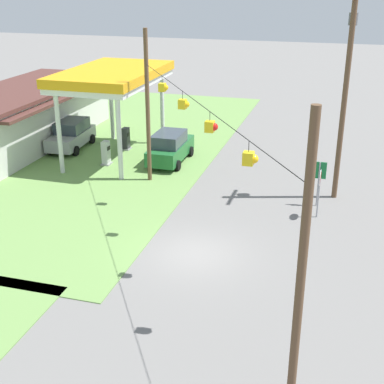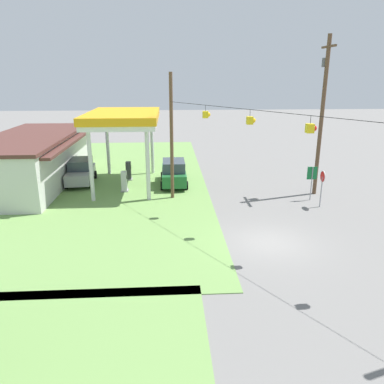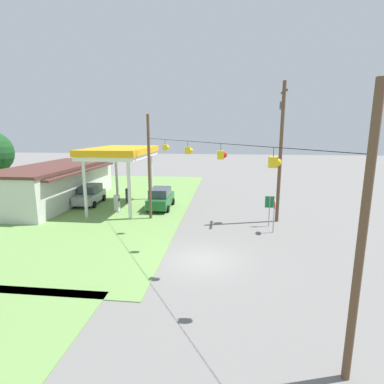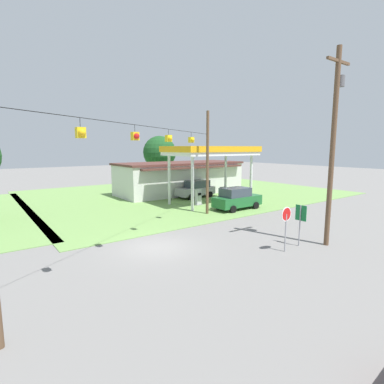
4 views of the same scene
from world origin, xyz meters
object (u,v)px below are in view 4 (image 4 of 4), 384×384
(fuel_pump_near, at_px, (198,198))
(utility_pole_main, at_px, (334,139))
(tree_behind_station, at_px, (160,153))
(car_at_pumps_rear, at_px, (196,189))
(stop_sign_roadside, at_px, (286,219))
(gas_station_canopy, at_px, (211,152))
(car_at_pumps_front, at_px, (237,199))
(route_sign, at_px, (301,217))
(gas_station_store, at_px, (180,178))
(fuel_pump_far, at_px, (223,195))

(fuel_pump_near, xyz_separation_m, utility_pole_main, (-1.36, -14.18, 5.42))
(tree_behind_station, bearing_deg, car_at_pumps_rear, -102.25)
(car_at_pumps_rear, bearing_deg, stop_sign_roadside, 64.11)
(gas_station_canopy, distance_m, stop_sign_roadside, 15.11)
(car_at_pumps_front, xyz_separation_m, route_sign, (-4.39, -9.57, 0.68))
(gas_station_store, distance_m, car_at_pumps_rear, 4.04)
(gas_station_canopy, relative_size, fuel_pump_far, 5.72)
(gas_station_store, distance_m, utility_pole_main, 22.68)
(gas_station_canopy, bearing_deg, fuel_pump_near, -179.94)
(route_sign, bearing_deg, car_at_pumps_rear, 72.57)
(stop_sign_roadside, distance_m, utility_pole_main, 5.31)
(fuel_pump_far, height_order, utility_pole_main, utility_pole_main)
(gas_station_store, xyz_separation_m, stop_sign_roadside, (-7.39, -21.11, -0.14))
(route_sign, distance_m, tree_behind_station, 31.19)
(gas_station_canopy, height_order, route_sign, gas_station_canopy)
(fuel_pump_far, bearing_deg, gas_station_store, 91.50)
(gas_station_store, distance_m, tree_behind_station, 9.69)
(fuel_pump_near, relative_size, tree_behind_station, 0.21)
(fuel_pump_near, bearing_deg, gas_station_store, 68.18)
(gas_station_canopy, distance_m, car_at_pumps_front, 5.66)
(fuel_pump_near, relative_size, fuel_pump_far, 1.00)
(fuel_pump_far, height_order, car_at_pumps_rear, car_at_pumps_rear)
(gas_station_canopy, height_order, car_at_pumps_rear, gas_station_canopy)
(gas_station_canopy, relative_size, car_at_pumps_rear, 1.90)
(utility_pole_main, bearing_deg, gas_station_store, 78.53)
(fuel_pump_far, bearing_deg, utility_pole_main, -108.09)
(gas_station_store, xyz_separation_m, car_at_pumps_rear, (-0.52, -3.89, -0.96))
(gas_station_canopy, xyz_separation_m, stop_sign_roadside, (-5.96, -13.45, -3.44))
(gas_station_store, height_order, route_sign, gas_station_store)
(fuel_pump_near, xyz_separation_m, fuel_pump_far, (3.27, 0.00, 0.00))
(stop_sign_roadside, xyz_separation_m, route_sign, (1.51, 0.12, -0.10))
(car_at_pumps_rear, bearing_deg, utility_pole_main, 73.57)
(gas_station_canopy, relative_size, car_at_pumps_front, 1.88)
(gas_station_store, xyz_separation_m, fuel_pump_near, (-3.07, -7.67, -1.21))
(stop_sign_roadside, xyz_separation_m, tree_behind_station, (9.66, 30.05, 3.11))
(utility_pole_main, xyz_separation_m, tree_behind_station, (6.70, 30.78, -1.23))
(fuel_pump_far, xyz_separation_m, utility_pole_main, (-4.63, -14.18, 5.42))
(fuel_pump_far, bearing_deg, car_at_pumps_rear, 100.77)
(gas_station_canopy, distance_m, gas_station_store, 8.47)
(fuel_pump_far, height_order, car_at_pumps_front, car_at_pumps_front)
(route_sign, bearing_deg, car_at_pumps_front, 65.35)
(fuel_pump_near, relative_size, stop_sign_roadside, 0.63)
(car_at_pumps_rear, bearing_deg, fuel_pump_far, 96.65)
(fuel_pump_far, distance_m, utility_pole_main, 15.87)
(car_at_pumps_rear, distance_m, utility_pole_main, 19.09)
(fuel_pump_far, bearing_deg, gas_station_canopy, 179.94)
(gas_station_canopy, xyz_separation_m, gas_station_store, (1.43, 7.66, -3.30))
(utility_pole_main, bearing_deg, stop_sign_roadside, 166.14)
(fuel_pump_near, bearing_deg, gas_station_canopy, 0.06)
(gas_station_canopy, relative_size, gas_station_store, 0.57)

